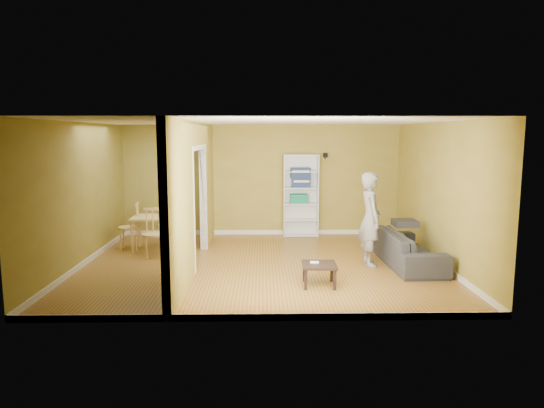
% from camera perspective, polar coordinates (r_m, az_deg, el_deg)
% --- Properties ---
extents(room_shell, '(6.50, 6.50, 6.50)m').
position_cam_1_polar(room_shell, '(8.76, -1.28, 1.11)').
color(room_shell, '#A66B27').
rests_on(room_shell, ground).
extents(partition, '(0.22, 5.50, 2.60)m').
position_cam_1_polar(partition, '(8.84, -9.08, 1.07)').
color(partition, '#A79C44').
rests_on(partition, ground).
extents(wall_speaker, '(0.10, 0.10, 0.10)m').
position_cam_1_polar(wall_speaker, '(11.49, 6.29, 5.74)').
color(wall_speaker, black).
rests_on(wall_speaker, room_shell).
extents(sofa, '(2.13, 0.96, 0.80)m').
position_cam_1_polar(sofa, '(9.24, 15.78, -4.49)').
color(sofa, '#242426').
rests_on(sofa, ground).
extents(person, '(0.76, 0.61, 2.01)m').
position_cam_1_polar(person, '(8.96, 11.52, -0.81)').
color(person, slate).
rests_on(person, ground).
extents(bookshelf, '(0.81, 0.35, 1.92)m').
position_cam_1_polar(bookshelf, '(11.42, 3.39, 1.03)').
color(bookshelf, white).
rests_on(bookshelf, ground).
extents(paper_box_teal, '(0.42, 0.27, 0.21)m').
position_cam_1_polar(paper_box_teal, '(11.38, 3.20, 0.64)').
color(paper_box_teal, '#126854').
rests_on(paper_box_teal, bookshelf).
extents(paper_box_navy_b, '(0.43, 0.28, 0.22)m').
position_cam_1_polar(paper_box_navy_b, '(11.34, 3.43, 2.54)').
color(paper_box_navy_b, navy).
rests_on(paper_box_navy_b, bookshelf).
extents(paper_box_navy_c, '(0.46, 0.30, 0.23)m').
position_cam_1_polar(paper_box_navy_c, '(11.31, 3.37, 3.76)').
color(paper_box_navy_c, navy).
rests_on(paper_box_navy_c, bookshelf).
extents(coffee_table, '(0.53, 0.53, 0.36)m').
position_cam_1_polar(coffee_table, '(7.75, 5.57, -7.38)').
color(coffee_table, black).
rests_on(coffee_table, ground).
extents(game_controller, '(0.14, 0.04, 0.03)m').
position_cam_1_polar(game_controller, '(7.77, 5.01, -6.83)').
color(game_controller, white).
rests_on(game_controller, coffee_table).
extents(dining_table, '(1.13, 0.76, 0.71)m').
position_cam_1_polar(dining_table, '(10.26, -12.96, -1.85)').
color(dining_table, '#D8C16D').
rests_on(dining_table, ground).
extents(chair_left, '(0.50, 0.50, 0.98)m').
position_cam_1_polar(chair_left, '(10.51, -16.44, -2.51)').
color(chair_left, tan).
rests_on(chair_left, ground).
extents(chair_near, '(0.54, 0.54, 0.96)m').
position_cam_1_polar(chair_near, '(9.71, -13.76, -3.34)').
color(chair_near, tan).
rests_on(chair_near, ground).
extents(chair_far, '(0.51, 0.51, 0.88)m').
position_cam_1_polar(chair_far, '(10.86, -12.34, -2.31)').
color(chair_far, tan).
rests_on(chair_far, ground).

